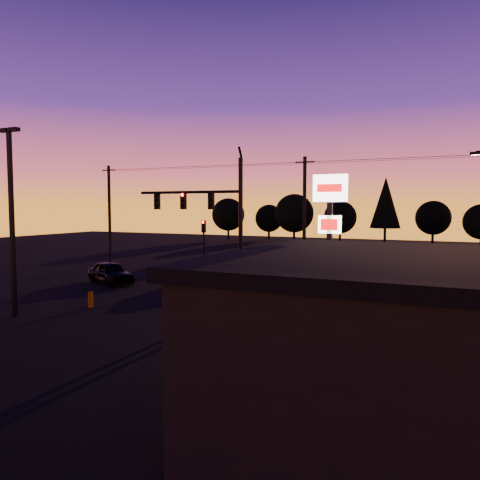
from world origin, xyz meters
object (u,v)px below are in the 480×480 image
at_px(parking_lot_light, 11,209).
at_px(suv_parked, 361,330).
at_px(car_mid, 209,275).
at_px(car_left, 111,272).
at_px(bollard, 91,299).
at_px(pylon_sign, 330,217).
at_px(traffic_signal_mast, 214,215).
at_px(secondary_signal, 204,240).

height_order(parking_lot_light, suv_parked, parking_lot_light).
distance_m(parking_lot_light, car_mid, 13.31).
bearing_deg(car_left, parking_lot_light, -142.35).
bearing_deg(parking_lot_light, bollard, 59.57).
distance_m(pylon_sign, car_left, 18.21).
relative_size(car_mid, suv_parked, 0.84).
height_order(traffic_signal_mast, bollard, traffic_signal_mast).
height_order(traffic_signal_mast, car_mid, traffic_signal_mast).
xyz_separation_m(secondary_signal, bollard, (-0.62, -11.28, -2.45)).
distance_m(car_mid, suv_parked, 15.63).
relative_size(traffic_signal_mast, bollard, 10.51).
relative_size(bollard, car_left, 0.18).
bearing_deg(secondary_signal, pylon_sign, -39.77).
height_order(parking_lot_light, car_mid, parking_lot_light).
relative_size(bollard, suv_parked, 0.15).
bearing_deg(bollard, car_left, 122.80).
relative_size(car_left, car_mid, 0.96).
bearing_deg(parking_lot_light, car_left, 103.73).
relative_size(parking_lot_light, car_mid, 1.97).
bearing_deg(traffic_signal_mast, parking_lot_light, -136.63).
distance_m(pylon_sign, suv_parked, 5.43).
bearing_deg(pylon_sign, car_mid, 144.27).
bearing_deg(pylon_sign, bollard, -174.13).
bearing_deg(parking_lot_light, car_mid, 68.88).
distance_m(secondary_signal, car_mid, 4.04).
distance_m(traffic_signal_mast, suv_parked, 11.33).
xyz_separation_m(traffic_signal_mast, parking_lot_light, (-7.40, -6.99, 0.33)).
relative_size(traffic_signal_mast, secondary_signal, 1.97).
bearing_deg(parking_lot_light, traffic_signal_mast, 43.37).
xyz_separation_m(car_left, car_mid, (6.92, 1.83, 0.00)).
distance_m(parking_lot_light, bollard, 6.12).
xyz_separation_m(car_left, suv_parked, (18.86, -8.25, 0.01)).
height_order(pylon_sign, suv_parked, pylon_sign).
relative_size(car_left, suv_parked, 0.81).
bearing_deg(secondary_signal, traffic_signal_mast, -56.81).
bearing_deg(car_left, traffic_signal_mast, -82.33).
xyz_separation_m(secondary_signal, pylon_sign, (12.00, -9.99, 2.05)).
bearing_deg(car_left, pylon_sign, -83.65).
xyz_separation_m(pylon_sign, suv_parked, (1.95, -2.90, -4.15)).
bearing_deg(car_left, car_mid, -51.25).
height_order(secondary_signal, pylon_sign, pylon_sign).
xyz_separation_m(car_mid, suv_parked, (11.94, -10.09, 0.00)).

